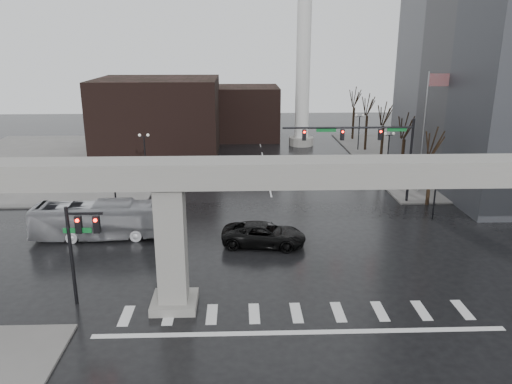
# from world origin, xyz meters

# --- Properties ---
(ground) EXTENTS (160.00, 160.00, 0.00)m
(ground) POSITION_xyz_m (0.00, 0.00, 0.00)
(ground) COLOR black
(ground) RESTS_ON ground
(sidewalk_ne) EXTENTS (28.00, 36.00, 0.15)m
(sidewalk_ne) POSITION_xyz_m (26.00, 36.00, 0.07)
(sidewalk_ne) COLOR slate
(sidewalk_ne) RESTS_ON ground
(sidewalk_nw) EXTENTS (28.00, 36.00, 0.15)m
(sidewalk_nw) POSITION_xyz_m (-26.00, 36.00, 0.07)
(sidewalk_nw) COLOR slate
(sidewalk_nw) RESTS_ON ground
(elevated_guideway) EXTENTS (48.00, 2.60, 8.70)m
(elevated_guideway) POSITION_xyz_m (1.26, 0.00, 6.88)
(elevated_guideway) COLOR gray
(elevated_guideway) RESTS_ON ground
(building_far_left) EXTENTS (16.00, 14.00, 10.00)m
(building_far_left) POSITION_xyz_m (-14.00, 42.00, 5.00)
(building_far_left) COLOR black
(building_far_left) RESTS_ON ground
(building_far_mid) EXTENTS (10.00, 10.00, 8.00)m
(building_far_mid) POSITION_xyz_m (-2.00, 52.00, 4.00)
(building_far_mid) COLOR black
(building_far_mid) RESTS_ON ground
(smokestack) EXTENTS (3.60, 3.60, 30.00)m
(smokestack) POSITION_xyz_m (6.00, 46.00, 13.35)
(smokestack) COLOR silver
(smokestack) RESTS_ON ground
(signal_mast_arm) EXTENTS (12.12, 0.43, 8.00)m
(signal_mast_arm) POSITION_xyz_m (8.99, 18.80, 5.83)
(signal_mast_arm) COLOR black
(signal_mast_arm) RESTS_ON ground
(signal_left_pole) EXTENTS (2.30, 0.30, 6.00)m
(signal_left_pole) POSITION_xyz_m (-12.25, 0.50, 4.07)
(signal_left_pole) COLOR black
(signal_left_pole) RESTS_ON ground
(flagpole_assembly) EXTENTS (2.06, 0.12, 12.00)m
(flagpole_assembly) POSITION_xyz_m (15.29, 22.00, 7.53)
(flagpole_assembly) COLOR silver
(flagpole_assembly) RESTS_ON ground
(lamp_right_0) EXTENTS (1.22, 0.32, 5.11)m
(lamp_right_0) POSITION_xyz_m (13.50, 14.00, 3.47)
(lamp_right_0) COLOR black
(lamp_right_0) RESTS_ON ground
(lamp_right_1) EXTENTS (1.22, 0.32, 5.11)m
(lamp_right_1) POSITION_xyz_m (13.50, 28.00, 3.47)
(lamp_right_1) COLOR black
(lamp_right_1) RESTS_ON ground
(lamp_right_2) EXTENTS (1.22, 0.32, 5.11)m
(lamp_right_2) POSITION_xyz_m (13.50, 42.00, 3.47)
(lamp_right_2) COLOR black
(lamp_right_2) RESTS_ON ground
(lamp_left_0) EXTENTS (1.22, 0.32, 5.11)m
(lamp_left_0) POSITION_xyz_m (-13.50, 14.00, 3.47)
(lamp_left_0) COLOR black
(lamp_left_0) RESTS_ON ground
(lamp_left_1) EXTENTS (1.22, 0.32, 5.11)m
(lamp_left_1) POSITION_xyz_m (-13.50, 28.00, 3.47)
(lamp_left_1) COLOR black
(lamp_left_1) RESTS_ON ground
(lamp_left_2) EXTENTS (1.22, 0.32, 5.11)m
(lamp_left_2) POSITION_xyz_m (-13.50, 42.00, 3.47)
(lamp_left_2) COLOR black
(lamp_left_2) RESTS_ON ground
(tree_right_0) EXTENTS (1.09, 1.58, 7.50)m
(tree_right_0) POSITION_xyz_m (14.53, 18.02, 2.79)
(tree_right_0) COLOR black
(tree_right_0) RESTS_ON ground
(tree_right_1) EXTENTS (1.09, 1.61, 7.67)m
(tree_right_1) POSITION_xyz_m (14.53, 26.02, 2.85)
(tree_right_1) COLOR black
(tree_right_1) RESTS_ON ground
(tree_right_2) EXTENTS (1.10, 1.63, 7.85)m
(tree_right_2) POSITION_xyz_m (14.53, 34.02, 2.91)
(tree_right_2) COLOR black
(tree_right_2) RESTS_ON ground
(tree_right_3) EXTENTS (1.11, 1.66, 8.02)m
(tree_right_3) POSITION_xyz_m (14.53, 42.02, 2.98)
(tree_right_3) COLOR black
(tree_right_3) RESTS_ON ground
(tree_right_4) EXTENTS (1.12, 1.69, 8.19)m
(tree_right_4) POSITION_xyz_m (14.53, 50.02, 3.04)
(tree_right_4) COLOR black
(tree_right_4) RESTS_ON ground
(pickup_truck) EXTENTS (6.60, 3.72, 1.74)m
(pickup_truck) POSITION_xyz_m (-1.36, 8.80, 0.87)
(pickup_truck) COLOR black
(pickup_truck) RESTS_ON ground
(city_bus) EXTENTS (10.60, 2.88, 2.93)m
(city_bus) POSITION_xyz_m (-13.96, 10.78, 1.46)
(city_bus) COLOR #B3B3B8
(city_bus) RESTS_ON ground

